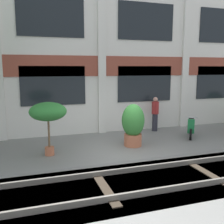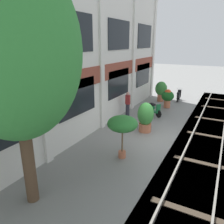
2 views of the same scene
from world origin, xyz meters
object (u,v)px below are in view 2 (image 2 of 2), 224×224
at_px(resident_by_doorway, 128,103).
at_px(potted_plant_ribbed_drum, 161,90).
at_px(potted_plant_glazed_jar, 168,97).
at_px(scooter_near_curb, 179,96).
at_px(scooter_second_parked, 154,109).
at_px(broadleaf_tree, 14,54).
at_px(potted_plant_terracotta_small, 123,125).
at_px(potted_plant_fluted_column, 146,116).

bearing_deg(resident_by_doorway, potted_plant_ribbed_drum, 36.16).
bearing_deg(potted_plant_ribbed_drum, resident_by_doorway, 170.13).
height_order(potted_plant_glazed_jar, resident_by_doorway, resident_by_doorway).
distance_m(potted_plant_ribbed_drum, scooter_near_curb, 1.61).
bearing_deg(potted_plant_ribbed_drum, scooter_second_parked, -170.05).
xyz_separation_m(broadleaf_tree, potted_plant_glazed_jar, (12.11, -1.05, -3.59)).
bearing_deg(scooter_near_curb, potted_plant_glazed_jar, 167.57).
bearing_deg(broadleaf_tree, potted_plant_ribbed_drum, -0.31).
bearing_deg(scooter_near_curb, potted_plant_terracotta_small, 175.34).
bearing_deg(scooter_near_curb, potted_plant_fluted_column, 174.18).
relative_size(scooter_near_curb, resident_by_doorway, 0.84).
xyz_separation_m(potted_plant_glazed_jar, potted_plant_terracotta_small, (-8.40, -0.28, 0.66)).
distance_m(broadleaf_tree, scooter_near_curb, 15.08).
xyz_separation_m(broadleaf_tree, scooter_second_parked, (9.86, -0.75, -4.00)).
height_order(potted_plant_glazed_jar, potted_plant_fluted_column, potted_plant_fluted_column).
height_order(scooter_second_parked, resident_by_doorway, resident_by_doorway).
height_order(potted_plant_terracotta_small, scooter_second_parked, potted_plant_terracotta_small).
relative_size(potted_plant_fluted_column, potted_plant_terracotta_small, 0.89).
bearing_deg(potted_plant_glazed_jar, resident_by_doorway, 150.82).
distance_m(broadleaf_tree, potted_plant_fluted_column, 7.87).
bearing_deg(scooter_second_parked, broadleaf_tree, -58.90).
xyz_separation_m(potted_plant_fluted_column, resident_by_doorway, (1.95, 1.95, 0.01)).
distance_m(scooter_near_curb, resident_by_doorway, 6.02).
distance_m(potted_plant_terracotta_small, scooter_second_parked, 6.27).
bearing_deg(potted_plant_terracotta_small, broadleaf_tree, 160.39).
height_order(potted_plant_glazed_jar, scooter_second_parked, potted_plant_glazed_jar).
xyz_separation_m(potted_plant_fluted_column, scooter_second_parked, (2.95, 0.44, -0.44)).
bearing_deg(resident_by_doorway, scooter_near_curb, 25.08).
xyz_separation_m(scooter_near_curb, scooter_second_parked, (-4.61, 0.64, 0.00)).
xyz_separation_m(potted_plant_glazed_jar, potted_plant_fluted_column, (-5.19, -0.14, 0.03)).
bearing_deg(scooter_second_parked, potted_plant_ribbed_drum, 135.38).
distance_m(broadleaf_tree, scooter_second_parked, 10.67).
xyz_separation_m(potted_plant_ribbed_drum, resident_by_doorway, (-4.82, 0.84, -0.10)).
bearing_deg(potted_plant_glazed_jar, potted_plant_fluted_column, -178.45).
bearing_deg(potted_plant_fluted_column, potted_plant_terracotta_small, -177.58).
xyz_separation_m(potted_plant_terracotta_small, scooter_near_curb, (10.76, -0.06, -1.07)).
distance_m(potted_plant_terracotta_small, resident_by_doorway, 5.60).
distance_m(broadleaf_tree, potted_plant_glazed_jar, 12.67).
relative_size(potted_plant_terracotta_small, resident_by_doorway, 1.14).
relative_size(potted_plant_fluted_column, scooter_second_parked, 1.41).
relative_size(broadleaf_tree, scooter_second_parked, 5.91).
distance_m(scooter_near_curb, scooter_second_parked, 4.65).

